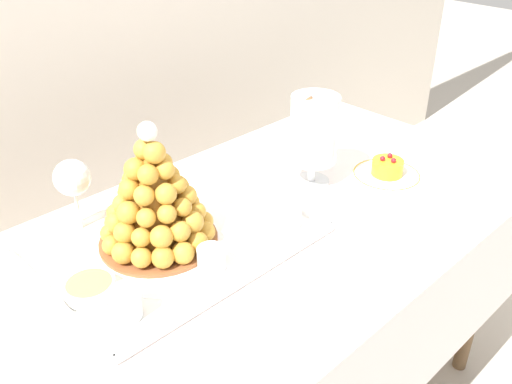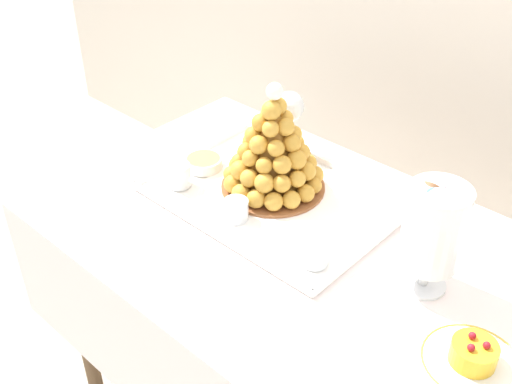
{
  "view_description": "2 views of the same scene",
  "coord_description": "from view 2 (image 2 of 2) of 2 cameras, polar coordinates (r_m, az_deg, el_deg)",
  "views": [
    {
      "loc": [
        -0.8,
        -0.77,
        1.46
      ],
      "look_at": [
        -0.05,
        -0.0,
        0.83
      ],
      "focal_mm": 39.14,
      "sensor_mm": 36.0,
      "label": 1
    },
    {
      "loc": [
        0.59,
        -0.88,
        1.63
      ],
      "look_at": [
        -0.17,
        -0.06,
        0.85
      ],
      "focal_mm": 43.9,
      "sensor_mm": 36.0,
      "label": 2
    }
  ],
  "objects": [
    {
      "name": "buffet_table",
      "position": [
        1.46,
        6.43,
        -8.98
      ],
      "size": [
        1.43,
        0.78,
        0.74
      ],
      "color": "brown",
      "rests_on": "ground_plane"
    },
    {
      "name": "serving_tray",
      "position": [
        1.53,
        1.58,
        -0.53
      ],
      "size": [
        0.58,
        0.42,
        0.02
      ],
      "color": "white",
      "rests_on": "buffet_table"
    },
    {
      "name": "croquembouche",
      "position": [
        1.5,
        1.61,
        3.75
      ],
      "size": [
        0.26,
        0.26,
        0.28
      ],
      "color": "brown",
      "rests_on": "serving_tray"
    },
    {
      "name": "dessert_cup_left",
      "position": [
        1.56,
        -7.03,
        1.45
      ],
      "size": [
        0.06,
        0.06,
        0.06
      ],
      "color": "silver",
      "rests_on": "serving_tray"
    },
    {
      "name": "dessert_cup_mid_left",
      "position": [
        1.44,
        -1.83,
        -1.69
      ],
      "size": [
        0.06,
        0.06,
        0.05
      ],
      "color": "silver",
      "rests_on": "serving_tray"
    },
    {
      "name": "dessert_cup_centre",
      "position": [
        1.33,
        5.25,
        -5.62
      ],
      "size": [
        0.06,
        0.06,
        0.05
      ],
      "color": "silver",
      "rests_on": "serving_tray"
    },
    {
      "name": "creme_brulee_ramekin",
      "position": [
        1.64,
        -4.79,
        2.73
      ],
      "size": [
        0.1,
        0.1,
        0.03
      ],
      "color": "white",
      "rests_on": "serving_tray"
    },
    {
      "name": "macaron_goblet",
      "position": [
        1.25,
        15.91,
        -3.16
      ],
      "size": [
        0.12,
        0.12,
        0.25
      ],
      "color": "white",
      "rests_on": "buffet_table"
    },
    {
      "name": "fruit_tart_plate",
      "position": [
        1.21,
        19.12,
        -14.07
      ],
      "size": [
        0.18,
        0.18,
        0.06
      ],
      "color": "white",
      "rests_on": "buffet_table"
    },
    {
      "name": "wine_glass",
      "position": [
        1.66,
        3.03,
        7.65
      ],
      "size": [
        0.08,
        0.08,
        0.18
      ],
      "color": "silver",
      "rests_on": "buffet_table"
    }
  ]
}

